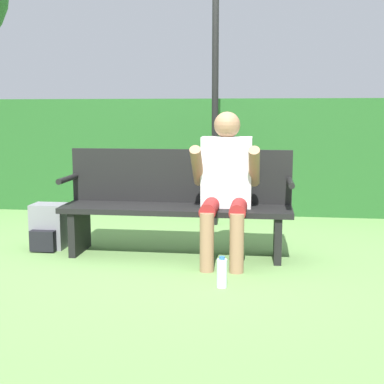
{
  "coord_description": "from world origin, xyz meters",
  "views": [
    {
      "loc": [
        0.73,
        -4.4,
        1.22
      ],
      "look_at": [
        0.15,
        -0.1,
        0.57
      ],
      "focal_mm": 50.0,
      "sensor_mm": 36.0,
      "label": 1
    }
  ],
  "objects": [
    {
      "name": "person_seated",
      "position": [
        0.42,
        -0.06,
        0.67
      ],
      "size": [
        0.55,
        0.64,
        1.22
      ],
      "color": "silver",
      "rests_on": "ground"
    },
    {
      "name": "backpack",
      "position": [
        -1.18,
        0.09,
        0.19
      ],
      "size": [
        0.29,
        0.31,
        0.4
      ],
      "color": "slate",
      "rests_on": "ground"
    },
    {
      "name": "hedge_back",
      "position": [
        0.0,
        2.11,
        0.69
      ],
      "size": [
        12.0,
        0.47,
        1.38
      ],
      "color": "#235623",
      "rests_on": "ground"
    },
    {
      "name": "ground_plane",
      "position": [
        0.0,
        0.0,
        0.0
      ],
      "size": [
        40.0,
        40.0,
        0.0
      ],
      "primitive_type": "plane",
      "color": "#668E4C"
    },
    {
      "name": "water_bottle",
      "position": [
        0.45,
        -0.79,
        0.1
      ],
      "size": [
        0.07,
        0.07,
        0.22
      ],
      "color": "silver",
      "rests_on": "ground"
    },
    {
      "name": "signpost",
      "position": [
        0.21,
        1.3,
        1.66
      ],
      "size": [
        0.33,
        0.09,
        2.98
      ],
      "color": "black",
      "rests_on": "ground"
    },
    {
      "name": "park_bench",
      "position": [
        0.0,
        0.07,
        0.45
      ],
      "size": [
        1.95,
        0.47,
        0.9
      ],
      "color": "black",
      "rests_on": "ground"
    }
  ]
}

